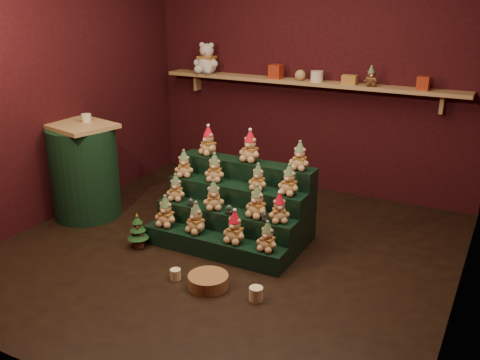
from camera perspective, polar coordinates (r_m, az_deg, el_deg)
The scene contains 40 objects.
ground at distance 5.02m, azimuth -1.59°, elevation -7.50°, with size 4.00×4.00×0.00m, color black.
back_wall at distance 6.40m, azimuth 7.58°, elevation 11.40°, with size 4.00×0.10×2.80m, color black.
front_wall at distance 3.01m, azimuth -21.48°, elevation 1.25°, with size 4.00×0.10×2.80m, color black.
left_wall at distance 5.84m, azimuth -19.75°, elevation 9.71°, with size 0.10×4.00×2.80m, color black.
back_shelf at distance 6.25m, azimuth 6.95°, elevation 10.26°, with size 3.60×0.26×0.24m.
riser_tier_front at distance 4.90m, azimuth -2.88°, elevation -7.03°, with size 1.40×0.22×0.18m, color black.
riser_tier_midfront at distance 5.04m, azimuth -1.61°, elevation -5.14°, with size 1.40×0.22×0.36m, color black.
riser_tier_midback at distance 5.18m, azimuth -0.41°, elevation -3.34°, with size 1.40×0.22×0.54m, color black.
riser_tier_back at distance 5.32m, azimuth 0.72°, elevation -1.64°, with size 1.40×0.22×0.72m, color black.
teddy_0 at distance 5.07m, azimuth -7.93°, elevation -3.31°, with size 0.21×0.19×0.30m, color tan, non-canonical shape.
teddy_1 at distance 4.91m, azimuth -4.69°, elevation -4.02°, with size 0.21×0.19×0.29m, color tan, non-canonical shape.
teddy_2 at distance 4.70m, azimuth -0.56°, elevation -5.03°, with size 0.21×0.19×0.29m, color tan, non-canonical shape.
teddy_3 at distance 4.57m, azimuth 2.94°, elevation -6.02°, with size 0.19×0.17×0.26m, color tan, non-canonical shape.
teddy_4 at distance 5.20m, azimuth -6.85°, elevation -0.78°, with size 0.19×0.17×0.26m, color tan, non-canonical shape.
teddy_5 at distance 4.95m, azimuth -2.84°, elevation -1.61°, with size 0.20×0.18×0.27m, color tan, non-canonical shape.
teddy_6 at distance 4.77m, azimuth 1.83°, elevation -2.30°, with size 0.21×0.19×0.30m, color tan, non-canonical shape.
teddy_7 at distance 4.68m, azimuth 4.20°, elevation -2.98°, with size 0.19×0.17×0.26m, color tan, non-canonical shape.
teddy_8 at distance 5.30m, azimuth -5.99°, elevation 1.74°, with size 0.19×0.17×0.26m, color tan, non-canonical shape.
teddy_9 at distance 5.15m, azimuth -2.72°, elevation 1.35°, with size 0.19×0.17×0.27m, color tan, non-canonical shape.
teddy_10 at distance 4.92m, azimuth 1.94°, elevation 0.32°, with size 0.18×0.16×0.25m, color tan, non-canonical shape.
teddy_11 at distance 4.82m, azimuth 5.28°, elevation 0.03°, with size 0.20×0.18×0.28m, color tan, non-canonical shape.
teddy_12 at distance 5.38m, azimuth -3.38°, elevation 4.20°, with size 0.20×0.18×0.29m, color tan, non-canonical shape.
teddy_13 at distance 5.15m, azimuth 1.09°, elevation 3.61°, with size 0.21×0.19×0.30m, color tan, non-canonical shape.
teddy_14 at distance 4.94m, azimuth 6.39°, elevation 2.58°, with size 0.19×0.17×0.26m, color tan, non-canonical shape.
snow_globe_a at distance 5.07m, azimuth -5.27°, elevation -2.36°, with size 0.06×0.06×0.08m.
snow_globe_b at distance 4.86m, azimuth -1.16°, elevation -3.15°, with size 0.07×0.07×0.09m.
snow_globe_c at distance 4.71m, azimuth 2.69°, elevation -3.93°, with size 0.07×0.07×0.09m.
side_table at distance 5.84m, azimuth -16.25°, elevation 0.93°, with size 0.76×0.70×1.01m.
table_ornament at distance 5.77m, azimuth -16.08°, elevation 6.40°, with size 0.10×0.10×0.08m, color beige.
mini_christmas_tree at distance 5.11m, azimuth -10.85°, elevation -5.30°, with size 0.20×0.20×0.34m.
mug_left at distance 4.56m, azimuth -6.89°, elevation -9.95°, with size 0.09×0.09×0.09m, color beige.
mug_right at distance 4.25m, azimuth 1.72°, elevation -12.04°, with size 0.11×0.11×0.11m, color beige.
wicker_basket at distance 4.43m, azimuth -3.41°, elevation -10.70°, with size 0.33×0.33×0.10m, color #91613A.
white_bear at distance 6.76m, azimuth -3.57°, elevation 13.27°, with size 0.33×0.30×0.47m, color silver, non-canonical shape.
brown_bear at distance 5.97m, azimuth 13.79°, elevation 10.70°, with size 0.15×0.13×0.21m, color #4C2919, non-canonical shape.
gift_tin_red_a at distance 6.35m, azimuth 3.86°, elevation 11.47°, with size 0.14×0.14×0.16m, color #B2351B.
gift_tin_cream at distance 6.16m, azimuth 8.20°, elevation 10.89°, with size 0.14×0.14×0.12m, color beige.
gift_tin_red_b at distance 5.87m, azimuth 18.97°, elevation 9.74°, with size 0.12×0.12×0.14m, color #B2351B.
shelf_plush_ball at distance 6.23m, azimuth 6.44°, elevation 11.06°, with size 0.12×0.12×0.12m, color tan.
scarf_gift_box at distance 6.05m, azimuth 11.60°, elevation 10.44°, with size 0.16×0.10×0.10m, color orange.
Camera 1 is at (2.23, -3.88, 2.27)m, focal length 40.00 mm.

